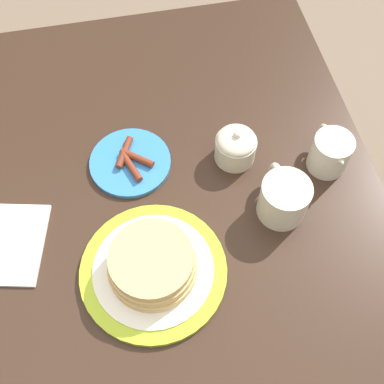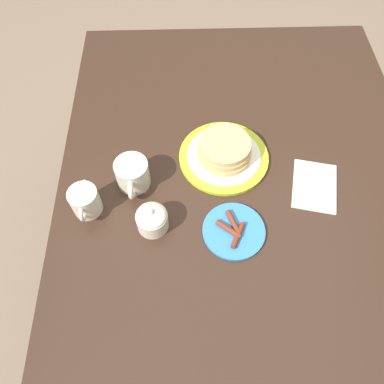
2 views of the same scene
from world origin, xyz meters
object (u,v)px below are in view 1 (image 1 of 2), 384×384
Objects in this scene: coffee_mug at (283,198)px; sugar_bowl at (236,146)px; side_plate_bacon at (130,162)px; napkin at (11,244)px; pancake_plate at (153,267)px; creamer_pitcher at (330,153)px.

coffee_mug is 1.50× the size of sugar_bowl.
coffee_mug reaches higher than side_plate_bacon.
sugar_bowl is (-0.03, -0.21, 0.03)m from side_plate_bacon.
napkin is (-0.11, 0.45, -0.03)m from sugar_bowl.
napkin is at bearing 86.94° from coffee_mug.
sugar_bowl is at bearing -43.43° from pancake_plate.
creamer_pitcher is 0.62× the size of napkin.
pancake_plate is at bearing 112.55° from creamer_pitcher.
coffee_mug is 0.67× the size of napkin.
napkin is (-0.13, 0.24, -0.00)m from side_plate_bacon.
side_plate_bacon is 1.99× the size of sugar_bowl.
sugar_bowl is 0.46m from napkin.
pancake_plate is 0.24m from side_plate_bacon.
napkin is (0.11, 0.25, -0.02)m from pancake_plate.
coffee_mug reaches higher than sugar_bowl.
sugar_bowl is at bearing 22.68° from coffee_mug.
pancake_plate reaches higher than side_plate_bacon.
sugar_bowl is at bearing -76.56° from napkin.
creamer_pitcher is 0.18m from sugar_bowl.
coffee_mug reaches higher than pancake_plate.
creamer_pitcher is 0.63m from napkin.
creamer_pitcher reaches higher than sugar_bowl.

